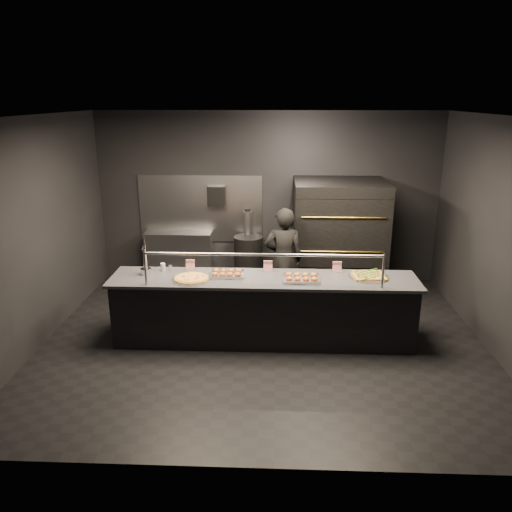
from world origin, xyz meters
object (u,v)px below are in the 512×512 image
Objects in this scene: square_pizza at (369,276)px; trash_bin at (248,260)px; towel_dispenser at (216,196)px; slider_tray_b at (302,278)px; beer_tap at (145,263)px; service_counter at (263,309)px; prep_shelf at (179,256)px; round_pizza at (191,278)px; worker at (283,259)px; slider_tray_a at (227,273)px; pizza_oven at (338,237)px; fire_extinguisher at (248,223)px.

trash_bin is at bearing 129.06° from square_pizza.
towel_dispenser is 0.69× the size of slider_tray_b.
beer_tap is at bearing -106.82° from towel_dispenser.
service_counter is at bearing -176.34° from square_pizza.
prep_shelf is 2.31× the size of round_pizza.
prep_shelf is at bearing 175.50° from trash_bin.
prep_shelf is 2.55m from round_pizza.
square_pizza is at bearing 134.37° from worker.
service_counter is at bearing 173.05° from slider_tray_b.
slider_tray_a is 2.21m from trash_bin.
pizza_oven is 5.46× the size of towel_dispenser.
prep_shelf is 2.36× the size of slider_tray_b.
towel_dispenser is 0.69× the size of fire_extinguisher.
slider_tray_b is 0.59× the size of trash_bin.
beer_tap is at bearing 177.30° from service_counter.
towel_dispenser is 2.43m from slider_tray_a.
square_pizza is 1.53m from worker.
round_pizza is 1.45m from slider_tray_b.
fire_extinguisher is 1.44m from worker.
pizza_oven is at bearing -17.89° from fire_extinguisher.
beer_tap reaches higher than trash_bin.
slider_tray_a is 1.90m from square_pizza.
towel_dispenser is at bearing 5.71° from prep_shelf.
trash_bin is (-0.83, 2.28, -0.52)m from slider_tray_b.
trash_bin is at bearing 85.50° from slider_tray_a.
service_counter is at bearing -8.67° from slider_tray_a.
towel_dispenser is 0.67× the size of round_pizza.
slider_tray_b reaches higher than slider_tray_a.
fire_extinguisher is 0.95× the size of square_pizza.
slider_tray_a is 0.98× the size of slider_tray_b.
slider_tray_a is (1.10, 0.00, -0.13)m from beer_tap.
slider_tray_b is at bearing 97.66° from worker.
square_pizza is at bearing 3.66° from service_counter.
slider_tray_a is at bearing 171.33° from service_counter.
fire_extinguisher is (1.25, 0.08, 0.61)m from prep_shelf.
worker is at bearing -61.18° from trash_bin.
beer_tap is 1.12× the size of slider_tray_a.
beer_tap is at bearing -118.26° from fire_extinguisher.
beer_tap is (0.00, -2.25, 0.63)m from prep_shelf.
towel_dispenser is 2.89m from slider_tray_b.
worker reaches higher than slider_tray_a.
round_pizza is 1.74m from worker.
prep_shelf is at bearing 143.36° from square_pizza.
service_counter is 8.05× the size of slider_tray_b.
towel_dispenser reaches higher than worker.
pizza_oven reaches higher than prep_shelf.
worker is at bearing -47.19° from towel_dispenser.
square_pizza is at bearing -36.64° from prep_shelf.
service_counter is 2.78m from towel_dispenser.
fire_extinguisher is 0.31× the size of worker.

